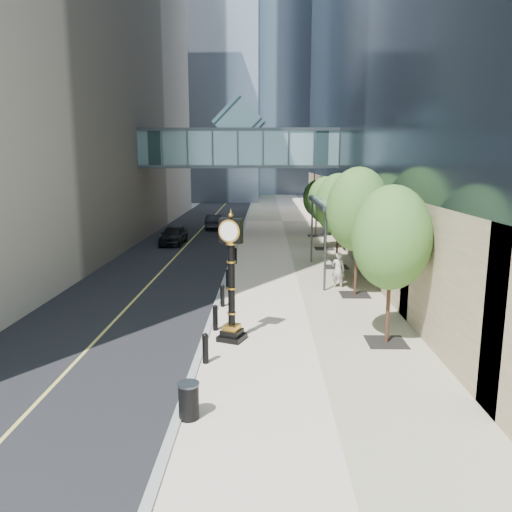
# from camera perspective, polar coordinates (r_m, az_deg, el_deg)

# --- Properties ---
(ground) EXTENTS (320.00, 320.00, 0.00)m
(ground) POSITION_cam_1_polar(r_m,az_deg,el_deg) (15.63, 3.95, -13.81)
(ground) COLOR gray
(ground) RESTS_ON ground
(road) EXTENTS (8.00, 180.00, 0.02)m
(road) POSITION_cam_1_polar(r_m,az_deg,el_deg) (54.93, -5.39, 3.98)
(road) COLOR black
(road) RESTS_ON ground
(sidewalk) EXTENTS (8.00, 180.00, 0.06)m
(sidewalk) POSITION_cam_1_polar(r_m,az_deg,el_deg) (54.60, 3.00, 3.99)
(sidewalk) COLOR beige
(sidewalk) RESTS_ON ground
(curb) EXTENTS (0.25, 180.00, 0.07)m
(curb) POSITION_cam_1_polar(r_m,az_deg,el_deg) (54.62, -1.21, 4.01)
(curb) COLOR gray
(curb) RESTS_ON ground
(distant_tower_c) EXTENTS (22.00, 22.00, 65.00)m
(distant_tower_c) POSITION_cam_1_polar(r_m,az_deg,el_deg) (136.79, -1.15, 21.77)
(distant_tower_c) COLOR #929FB8
(distant_tower_c) RESTS_ON ground
(skywalk) EXTENTS (17.00, 4.20, 5.80)m
(skywalk) POSITION_cam_1_polar(r_m,az_deg,el_deg) (42.27, -1.93, 12.45)
(skywalk) COLOR #466C70
(skywalk) RESTS_ON ground
(entrance_canopy) EXTENTS (3.00, 8.00, 4.38)m
(entrance_canopy) POSITION_cam_1_polar(r_m,az_deg,el_deg) (28.60, 9.73, 6.02)
(entrance_canopy) COLOR #383F44
(entrance_canopy) RESTS_ON ground
(bollard_row) EXTENTS (0.20, 16.20, 0.90)m
(bollard_row) POSITION_cam_1_polar(r_m,az_deg,el_deg) (24.03, -3.52, -3.65)
(bollard_row) COLOR black
(bollard_row) RESTS_ON sidewalk
(street_trees) EXTENTS (3.01, 28.56, 6.19)m
(street_trees) POSITION_cam_1_polar(r_m,az_deg,el_deg) (29.00, 9.84, 5.45)
(street_trees) COLOR black
(street_trees) RESTS_ON sidewalk
(street_clock) EXTENTS (1.13, 1.13, 4.67)m
(street_clock) POSITION_cam_1_polar(r_m,az_deg,el_deg) (17.94, -2.82, -3.47)
(street_clock) COLOR black
(street_clock) RESTS_ON sidewalk
(trash_bin) EXTENTS (0.61, 0.61, 0.90)m
(trash_bin) POSITION_cam_1_polar(r_m,az_deg,el_deg) (13.26, -7.69, -16.18)
(trash_bin) COLOR black
(trash_bin) RESTS_ON sidewalk
(pedestrian) EXTENTS (0.72, 0.52, 1.85)m
(pedestrian) POSITION_cam_1_polar(r_m,az_deg,el_deg) (26.05, 9.36, -1.56)
(pedestrian) COLOR beige
(pedestrian) RESTS_ON sidewalk
(car_near) EXTENTS (1.85, 4.39, 1.48)m
(car_near) POSITION_cam_1_polar(r_m,az_deg,el_deg) (39.90, -9.41, 2.39)
(car_near) COLOR black
(car_near) RESTS_ON road
(car_far) EXTENTS (1.50, 4.23, 1.39)m
(car_far) POSITION_cam_1_polar(r_m,az_deg,el_deg) (48.61, -4.73, 3.94)
(car_far) COLOR black
(car_far) RESTS_ON road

